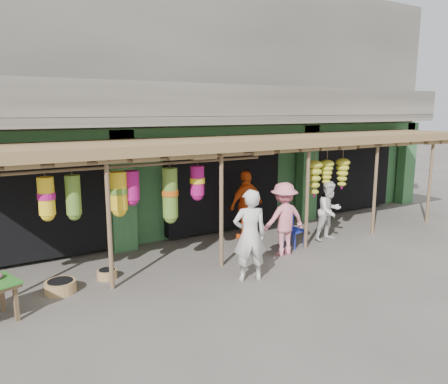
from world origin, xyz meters
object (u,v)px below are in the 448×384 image
blue_chair (291,227)px  person_shopper (284,219)px  person_front (250,235)px  person_right (329,211)px  person_vendor (246,205)px

blue_chair → person_shopper: (-0.60, -0.41, 0.38)m
person_front → person_right: bearing=-140.7°
person_right → person_vendor: 2.22m
person_right → person_shopper: bearing=-171.8°
person_right → person_vendor: person_vendor is taller
person_front → person_vendor: (1.61, 2.50, -0.02)m
person_shopper → person_right: bearing=-166.1°
person_front → person_shopper: 1.86m
blue_chair → person_front: 2.63m
person_shopper → person_vendor: bearing=-85.5°
blue_chair → person_front: size_ratio=0.48×
person_right → person_shopper: size_ratio=0.91×
blue_chair → person_shopper: person_shopper is taller
person_front → person_right: (3.43, 1.22, -0.15)m
blue_chair → person_right: size_ratio=0.57×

